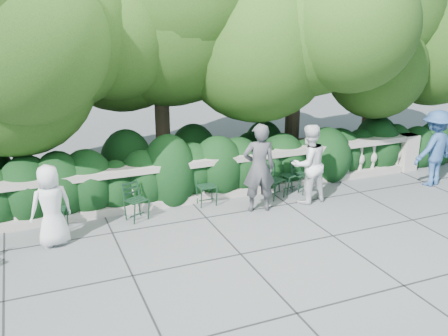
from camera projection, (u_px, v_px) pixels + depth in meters
name	position (u px, v px, depth m)	size (l,w,h in m)	color
ground	(243.00, 229.00, 10.17)	(90.00, 90.00, 0.00)	#595D61
balustrade	(211.00, 179.00, 11.60)	(12.00, 0.44, 1.00)	#9E998E
shrub_hedge	(194.00, 183.00, 12.80)	(15.00, 2.60, 1.70)	black
tree_canopy	(215.00, 22.00, 12.00)	(15.04, 6.52, 6.78)	#3F3023
chair_a	(57.00, 232.00, 10.02)	(0.44, 0.48, 0.84)	black
chair_b	(141.00, 222.00, 10.49)	(0.44, 0.48, 0.84)	black
chair_c	(209.00, 207.00, 11.27)	(0.44, 0.48, 0.84)	black
chair_d	(306.00, 193.00, 12.09)	(0.44, 0.48, 0.84)	black
chair_e	(279.00, 199.00, 11.70)	(0.44, 0.48, 0.84)	black
chair_f	(293.00, 194.00, 12.04)	(0.44, 0.48, 0.84)	black
person_businessman	(51.00, 206.00, 9.26)	(0.77, 0.50, 1.58)	white
person_woman_grey	(259.00, 168.00, 10.80)	(0.72, 0.47, 1.97)	#424247
person_casual_man	(308.00, 164.00, 11.29)	(0.89, 0.69, 1.83)	white
person_older_blue	(434.00, 148.00, 12.40)	(1.24, 0.71, 1.92)	#2D5089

